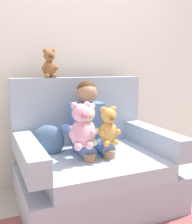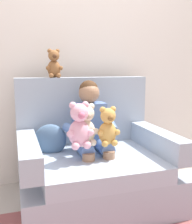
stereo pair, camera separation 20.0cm
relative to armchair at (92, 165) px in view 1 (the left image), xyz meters
name	(u,v)px [view 1 (the left image)]	position (x,y,z in m)	size (l,w,h in m)	color
ground_plane	(95,203)	(0.00, -0.05, -0.31)	(8.00, 8.00, 0.00)	#ADA89E
back_wall	(68,46)	(0.00, 0.60, 0.99)	(6.00, 0.10, 2.60)	silver
armchair	(92,165)	(0.00, 0.00, 0.00)	(1.18, 0.91, 1.01)	#9EADBC
seated_child	(90,127)	(-0.01, 0.02, 0.32)	(0.45, 0.39, 0.82)	#597AB7
plush_honey	(109,127)	(0.06, -0.18, 0.36)	(0.17, 0.14, 0.29)	gold
plush_pink	(81,127)	(-0.16, -0.18, 0.38)	(0.20, 0.16, 0.34)	#EAA8BC
plush_cream	(87,126)	(-0.10, -0.13, 0.37)	(0.19, 0.15, 0.31)	silver
plush_brown_on_backrest	(49,64)	(-0.26, 0.33, 0.82)	(0.15, 0.12, 0.25)	brown
throw_pillow	(48,141)	(-0.33, 0.12, 0.21)	(0.26, 0.12, 0.26)	slate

